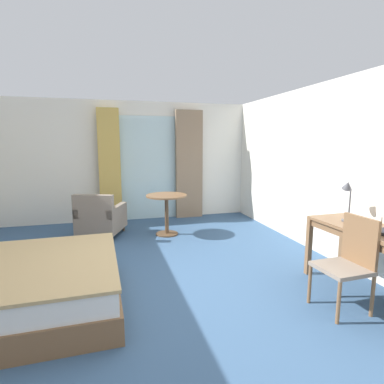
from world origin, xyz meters
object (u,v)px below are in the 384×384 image
desk_lamp (348,194)px  armchair_by_window (101,219)px  desk_chair (349,259)px  round_cafe_table (167,205)px  bed (0,289)px  writing_desk (377,239)px

desk_lamp → armchair_by_window: (-2.87, 2.65, -0.74)m
desk_chair → desk_lamp: (0.43, 0.56, 0.55)m
desk_chair → desk_lamp: 0.89m
desk_lamp → armchair_by_window: size_ratio=0.49×
armchair_by_window → round_cafe_table: size_ratio=1.34×
round_cafe_table → armchair_by_window: bearing=170.2°
bed → writing_desk: bed is taller
bed → desk_chair: bed is taller
bed → round_cafe_table: size_ratio=2.96×
bed → writing_desk: (3.75, -0.71, 0.41)m
writing_desk → desk_lamp: desk_lamp is taller
writing_desk → armchair_by_window: size_ratio=1.58×
writing_desk → desk_chair: bearing=-168.3°
desk_chair → armchair_by_window: 4.03m
bed → desk_lamp: 3.86m
writing_desk → round_cafe_table: bearing=120.1°
bed → armchair_by_window: (0.90, 2.41, 0.06)m
bed → armchair_by_window: size_ratio=2.22×
writing_desk → round_cafe_table: 3.37m
bed → desk_chair: 3.44m
desk_lamp → bed: bearing=176.4°
armchair_by_window → writing_desk: bearing=-47.5°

